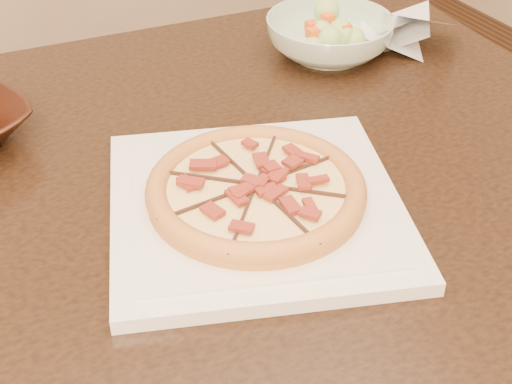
% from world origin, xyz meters
% --- Properties ---
extents(dining_table, '(1.42, 0.97, 0.75)m').
position_xyz_m(dining_table, '(-0.14, 0.02, 0.65)').
color(dining_table, black).
rests_on(dining_table, floor).
extents(plate, '(0.42, 0.42, 0.02)m').
position_xyz_m(plate, '(-0.02, -0.10, 0.76)').
color(plate, silver).
rests_on(plate, dining_table).
extents(pizza, '(0.25, 0.25, 0.03)m').
position_xyz_m(pizza, '(-0.02, -0.10, 0.78)').
color(pizza, '#BE672E').
rests_on(pizza, plate).
extents(salad_bowl, '(0.26, 0.26, 0.06)m').
position_xyz_m(salad_bowl, '(0.27, 0.21, 0.78)').
color(salad_bowl, silver).
rests_on(salad_bowl, dining_table).
extents(salad, '(0.09, 0.11, 0.04)m').
position_xyz_m(salad, '(0.27, 0.21, 0.83)').
color(salad, '#A2BE62').
rests_on(salad, salad_bowl).
extents(cling_film, '(0.18, 0.16, 0.05)m').
position_xyz_m(cling_film, '(0.41, 0.20, 0.78)').
color(cling_film, silver).
rests_on(cling_film, dining_table).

